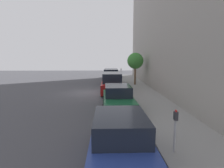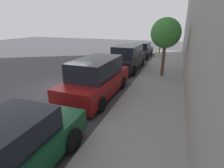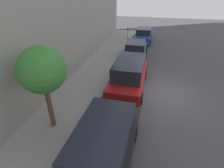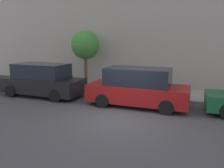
{
  "view_description": "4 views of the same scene",
  "coord_description": "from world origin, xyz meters",
  "px_view_note": "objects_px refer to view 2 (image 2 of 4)",
  "views": [
    {
      "loc": [
        1.76,
        -16.3,
        3.24
      ],
      "look_at": [
        2.14,
        -1.22,
        1.0
      ],
      "focal_mm": 28.0,
      "sensor_mm": 36.0,
      "label": 1
    },
    {
      "loc": [
        5.78,
        -7.7,
        3.54
      ],
      "look_at": [
        3.28,
        -0.94,
        1.0
      ],
      "focal_mm": 28.0,
      "sensor_mm": 36.0,
      "label": 2
    },
    {
      "loc": [
        0.96,
        9.43,
        5.75
      ],
      "look_at": [
        2.91,
        1.25,
        1.0
      ],
      "focal_mm": 28.0,
      "sensor_mm": 36.0,
      "label": 3
    },
    {
      "loc": [
        -8.13,
        -2.69,
        3.19
      ],
      "look_at": [
        2.23,
        1.19,
        1.0
      ],
      "focal_mm": 35.0,
      "sensor_mm": 36.0,
      "label": 4
    }
  ],
  "objects_px": {
    "parked_minivan_third": "(96,78)",
    "street_tree": "(166,33)",
    "parked_sedan_second": "(6,154)",
    "parked_sedan_fifth": "(141,50)",
    "parking_meter_far": "(159,47)",
    "fire_hydrant": "(159,50)",
    "parked_minivan_fourth": "(128,58)"
  },
  "relations": [
    {
      "from": "parked_sedan_fifth",
      "to": "parked_sedan_second",
      "type": "bearing_deg",
      "value": -89.21
    },
    {
      "from": "fire_hydrant",
      "to": "street_tree",
      "type": "bearing_deg",
      "value": -83.04
    },
    {
      "from": "parked_minivan_third",
      "to": "fire_hydrant",
      "type": "bearing_deg",
      "value": 83.02
    },
    {
      "from": "parked_minivan_third",
      "to": "fire_hydrant",
      "type": "relative_size",
      "value": 7.14
    },
    {
      "from": "parked_minivan_third",
      "to": "parking_meter_far",
      "type": "bearing_deg",
      "value": 81.71
    },
    {
      "from": "parked_sedan_second",
      "to": "parked_sedan_fifth",
      "type": "bearing_deg",
      "value": 90.79
    },
    {
      "from": "parked_minivan_fourth",
      "to": "parked_sedan_fifth",
      "type": "bearing_deg",
      "value": 90.14
    },
    {
      "from": "parked_sedan_fifth",
      "to": "parking_meter_far",
      "type": "height_order",
      "value": "parking_meter_far"
    },
    {
      "from": "parked_minivan_third",
      "to": "fire_hydrant",
      "type": "distance_m",
      "value": 13.83
    },
    {
      "from": "parked_minivan_third",
      "to": "parking_meter_far",
      "type": "relative_size",
      "value": 3.34
    },
    {
      "from": "parking_meter_far",
      "to": "fire_hydrant",
      "type": "xyz_separation_m",
      "value": [
        -0.1,
        1.51,
        -0.56
      ]
    },
    {
      "from": "parking_meter_far",
      "to": "parked_minivan_third",
      "type": "bearing_deg",
      "value": -98.29
    },
    {
      "from": "parked_sedan_fifth",
      "to": "street_tree",
      "type": "bearing_deg",
      "value": -68.32
    },
    {
      "from": "parked_minivan_fourth",
      "to": "parking_meter_far",
      "type": "height_order",
      "value": "parked_minivan_fourth"
    },
    {
      "from": "parked_minivan_fourth",
      "to": "parking_meter_far",
      "type": "xyz_separation_m",
      "value": [
        1.76,
        6.46,
        0.13
      ]
    },
    {
      "from": "parked_minivan_third",
      "to": "parked_minivan_fourth",
      "type": "distance_m",
      "value": 5.74
    },
    {
      "from": "parked_minivan_third",
      "to": "street_tree",
      "type": "distance_m",
      "value": 5.52
    },
    {
      "from": "parking_meter_far",
      "to": "street_tree",
      "type": "distance_m",
      "value": 8.18
    },
    {
      "from": "street_tree",
      "to": "parking_meter_far",
      "type": "bearing_deg",
      "value": 97.57
    },
    {
      "from": "parked_sedan_second",
      "to": "parking_meter_far",
      "type": "bearing_deg",
      "value": 84.96
    },
    {
      "from": "parked_sedan_second",
      "to": "street_tree",
      "type": "distance_m",
      "value": 10.23
    },
    {
      "from": "parked_minivan_fourth",
      "to": "fire_hydrant",
      "type": "bearing_deg",
      "value": 78.23
    },
    {
      "from": "parked_minivan_fourth",
      "to": "street_tree",
      "type": "height_order",
      "value": "street_tree"
    },
    {
      "from": "parked_sedan_second",
      "to": "parked_minivan_third",
      "type": "distance_m",
      "value": 5.35
    },
    {
      "from": "parked_minivan_third",
      "to": "parked_sedan_fifth",
      "type": "bearing_deg",
      "value": 89.99
    },
    {
      "from": "parked_minivan_third",
      "to": "parked_minivan_fourth",
      "type": "xyz_separation_m",
      "value": [
        0.02,
        5.74,
        -0.0
      ]
    },
    {
      "from": "fire_hydrant",
      "to": "parked_sedan_second",
      "type": "bearing_deg",
      "value": -94.34
    },
    {
      "from": "parking_meter_far",
      "to": "fire_hydrant",
      "type": "bearing_deg",
      "value": 93.78
    },
    {
      "from": "parked_minivan_third",
      "to": "parked_sedan_second",
      "type": "bearing_deg",
      "value": -87.52
    },
    {
      "from": "parked_sedan_second",
      "to": "fire_hydrant",
      "type": "xyz_separation_m",
      "value": [
        1.45,
        19.06,
        -0.23
      ]
    },
    {
      "from": "parked_sedan_second",
      "to": "fire_hydrant",
      "type": "height_order",
      "value": "parked_sedan_second"
    },
    {
      "from": "parked_minivan_fourth",
      "to": "parking_meter_far",
      "type": "bearing_deg",
      "value": 74.74
    }
  ]
}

